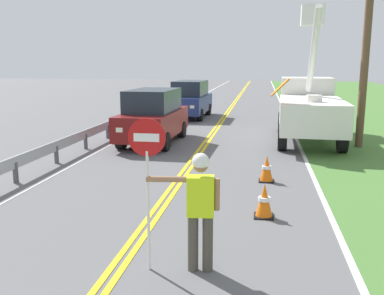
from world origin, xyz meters
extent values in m
cube|color=yellow|center=(-0.09, 20.00, 0.01)|extent=(0.11, 110.00, 0.01)
cube|color=yellow|center=(0.09, 20.00, 0.01)|extent=(0.11, 110.00, 0.01)
cube|color=silver|center=(3.60, 20.00, 0.01)|extent=(0.12, 110.00, 0.01)
cube|color=silver|center=(-3.60, 20.00, 0.01)|extent=(0.12, 110.00, 0.01)
cylinder|color=#474238|center=(1.39, 4.96, 0.44)|extent=(0.16, 0.16, 0.88)
cylinder|color=#474238|center=(1.17, 4.94, 0.44)|extent=(0.16, 0.16, 0.88)
cube|color=#C6EA19|center=(1.28, 4.95, 1.18)|extent=(0.42, 0.28, 0.60)
cylinder|color=#996B4C|center=(0.78, 4.89, 1.43)|extent=(0.61, 0.16, 0.09)
cylinder|color=#996B4C|center=(1.52, 4.97, 1.21)|extent=(0.09, 0.09, 0.48)
sphere|color=#996B4C|center=(1.28, 4.95, 1.65)|extent=(0.22, 0.22, 0.22)
sphere|color=white|center=(1.28, 4.95, 1.70)|extent=(0.25, 0.25, 0.25)
cylinder|color=silver|center=(0.50, 4.86, 0.92)|extent=(0.04, 0.04, 1.85)
cylinder|color=#B71414|center=(0.50, 4.86, 2.05)|extent=(0.56, 0.03, 0.56)
cube|color=white|center=(0.50, 4.84, 2.05)|extent=(0.38, 0.01, 0.12)
cube|color=white|center=(3.97, 15.43, 1.21)|extent=(2.47, 4.68, 1.10)
cube|color=white|center=(4.09, 18.87, 1.46)|extent=(2.27, 2.18, 2.00)
cube|color=#1E2833|center=(4.13, 19.90, 1.76)|extent=(1.98, 0.13, 0.90)
cylinder|color=silver|center=(3.93, 14.51, 1.88)|extent=(0.56, 0.56, 0.24)
cylinder|color=silver|center=(3.99, 15.99, 3.50)|extent=(0.35, 3.14, 3.15)
cube|color=white|center=(4.04, 17.47, 4.99)|extent=(0.93, 0.93, 0.80)
cube|color=orange|center=(2.72, 13.67, 2.31)|extent=(0.62, 0.82, 0.59)
cylinder|color=black|center=(3.06, 18.71, 0.46)|extent=(0.35, 0.93, 0.92)
cylinder|color=black|center=(5.11, 18.64, 0.46)|extent=(0.35, 0.93, 0.92)
cylinder|color=black|center=(2.90, 14.43, 0.46)|extent=(0.35, 0.93, 0.92)
cylinder|color=black|center=(4.96, 14.35, 0.46)|extent=(0.35, 0.93, 0.92)
cube|color=maroon|center=(-2.04, 15.10, 0.80)|extent=(1.97, 4.65, 0.92)
cube|color=#1E2833|center=(-2.04, 15.10, 1.68)|extent=(1.70, 2.90, 0.84)
cube|color=#EAEACC|center=(-1.55, 12.80, 0.85)|extent=(0.24, 0.07, 0.16)
cube|color=#EAEACC|center=(-2.66, 12.84, 0.85)|extent=(0.24, 0.07, 0.16)
cylinder|color=black|center=(-1.26, 13.65, 0.34)|extent=(0.30, 0.69, 0.68)
cylinder|color=black|center=(-2.90, 13.70, 0.34)|extent=(0.30, 0.69, 0.68)
cylinder|color=black|center=(-1.18, 16.50, 0.34)|extent=(0.30, 0.69, 0.68)
cylinder|color=black|center=(-2.82, 16.55, 0.34)|extent=(0.30, 0.69, 0.68)
cube|color=navy|center=(-1.93, 23.23, 0.80)|extent=(1.99, 4.66, 0.92)
cube|color=#1E2833|center=(-1.93, 23.23, 1.68)|extent=(1.71, 2.90, 0.84)
cube|color=#EAEACC|center=(-1.46, 20.94, 0.85)|extent=(0.24, 0.07, 0.16)
cube|color=#EAEACC|center=(-2.56, 20.97, 0.85)|extent=(0.24, 0.07, 0.16)
cylinder|color=black|center=(-1.16, 21.78, 0.34)|extent=(0.30, 0.69, 0.68)
cylinder|color=black|center=(-2.80, 21.84, 0.34)|extent=(0.30, 0.69, 0.68)
cylinder|color=black|center=(-1.07, 24.63, 0.34)|extent=(0.30, 0.69, 0.68)
cylinder|color=black|center=(-2.70, 24.69, 0.34)|extent=(0.30, 0.69, 0.68)
cylinder|color=brown|center=(5.77, 15.56, 4.24)|extent=(0.28, 0.28, 8.48)
cone|color=orange|center=(2.24, 7.43, 0.35)|extent=(0.36, 0.36, 0.70)
cylinder|color=white|center=(2.24, 7.43, 0.39)|extent=(0.25, 0.25, 0.08)
cube|color=black|center=(2.24, 7.43, 0.01)|extent=(0.40, 0.40, 0.03)
cone|color=orange|center=(2.31, 10.15, 0.35)|extent=(0.36, 0.36, 0.70)
cylinder|color=white|center=(2.31, 10.15, 0.39)|extent=(0.25, 0.25, 0.08)
cube|color=black|center=(2.31, 10.15, 0.01)|extent=(0.40, 0.40, 0.03)
cube|color=#9EA0A3|center=(-4.20, 16.95, 0.55)|extent=(0.06, 32.00, 0.32)
cube|color=#4C4C51|center=(-4.20, 8.95, 0.28)|extent=(0.10, 0.10, 0.55)
cube|color=#4C4C51|center=(-4.20, 11.23, 0.28)|extent=(0.10, 0.10, 0.55)
cube|color=#4C4C51|center=(-4.20, 13.52, 0.28)|extent=(0.10, 0.10, 0.55)
cube|color=#4C4C51|center=(-4.20, 15.81, 0.28)|extent=(0.10, 0.10, 0.55)
cube|color=#4C4C51|center=(-4.20, 18.09, 0.28)|extent=(0.10, 0.10, 0.55)
cube|color=#4C4C51|center=(-4.20, 20.38, 0.28)|extent=(0.10, 0.10, 0.55)
cube|color=#4C4C51|center=(-4.20, 22.66, 0.28)|extent=(0.10, 0.10, 0.55)
cube|color=#4C4C51|center=(-4.20, 24.95, 0.28)|extent=(0.10, 0.10, 0.55)
cube|color=#4C4C51|center=(-4.20, 27.23, 0.28)|extent=(0.10, 0.10, 0.55)
cube|color=#4C4C51|center=(-4.20, 29.52, 0.28)|extent=(0.10, 0.10, 0.55)
cube|color=#4C4C51|center=(-4.20, 31.81, 0.28)|extent=(0.10, 0.10, 0.55)
camera|label=1|loc=(2.12, -1.01, 3.10)|focal=39.93mm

